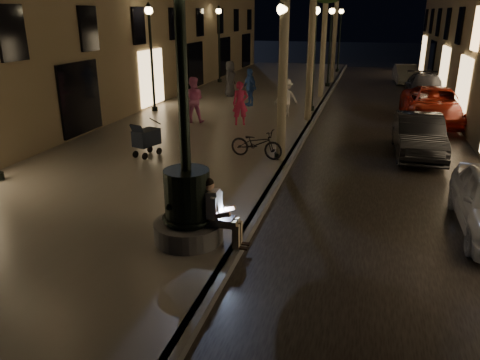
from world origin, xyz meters
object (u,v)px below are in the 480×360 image
(lamp_curb_b, at_px, (315,44))
(stroller, at_px, (146,138))
(pedestrian_white, at_px, (286,98))
(pedestrian_blue, at_px, (250,87))
(car_third, at_px, (434,105))
(pedestrian_red, at_px, (240,103))
(lamp_left_b, at_px, (151,44))
(car_rear, at_px, (426,88))
(bicycle, at_px, (256,144))
(fountain_lamppost, at_px, (187,193))
(lamp_left_c, at_px, (219,34))
(pedestrian_pink, at_px, (193,100))
(lamp_curb_c, at_px, (331,36))
(lamp_curb_a, at_px, (282,60))
(pedestrian_dark, at_px, (230,79))
(lamp_curb_d, at_px, (340,31))
(car_fifth, at_px, (405,74))
(car_second, at_px, (419,136))
(seated_man_laptop, at_px, (217,210))

(lamp_curb_b, bearing_deg, stroller, -115.09)
(pedestrian_white, height_order, pedestrian_blue, pedestrian_blue)
(car_third, xyz_separation_m, pedestrian_red, (-7.80, -3.54, 0.33))
(lamp_left_b, relative_size, car_rear, 0.99)
(bicycle, bearing_deg, fountain_lamppost, -169.99)
(stroller, relative_size, pedestrian_white, 0.74)
(car_third, distance_m, pedestrian_red, 8.57)
(lamp_left_c, xyz_separation_m, car_rear, (12.60, -2.66, -2.53))
(pedestrian_pink, bearing_deg, lamp_left_b, -47.20)
(lamp_curb_c, height_order, pedestrian_red, lamp_curb_c)
(lamp_curb_a, xyz_separation_m, lamp_left_b, (-7.10, 6.00, 0.00))
(lamp_curb_c, height_order, pedestrian_blue, lamp_curb_c)
(stroller, bearing_deg, pedestrian_dark, 110.26)
(car_rear, relative_size, pedestrian_white, 2.95)
(stroller, height_order, pedestrian_pink, pedestrian_pink)
(fountain_lamppost, height_order, pedestrian_white, fountain_lamppost)
(lamp_curb_c, bearing_deg, pedestrian_red, -101.76)
(pedestrian_red, height_order, pedestrian_dark, pedestrian_dark)
(lamp_curb_d, height_order, lamp_left_c, same)
(lamp_curb_d, xyz_separation_m, car_third, (5.36, -16.18, -2.49))
(lamp_curb_b, xyz_separation_m, pedestrian_red, (-2.44, -3.72, -2.15))
(fountain_lamppost, bearing_deg, car_fifth, 78.03)
(lamp_curb_a, distance_m, car_rear, 14.65)
(car_second, xyz_separation_m, pedestrian_pink, (-8.77, 1.93, 0.46))
(lamp_left_c, distance_m, car_fifth, 12.84)
(lamp_curb_b, xyz_separation_m, car_rear, (5.50, 5.34, -2.53))
(lamp_curb_c, distance_m, lamp_curb_d, 8.00)
(car_second, relative_size, pedestrian_dark, 2.19)
(car_fifth, height_order, pedestrian_red, pedestrian_red)
(stroller, xyz_separation_m, pedestrian_blue, (1.03, 9.28, 0.30))
(lamp_left_c, bearing_deg, fountain_lamppost, -73.78)
(lamp_curb_c, bearing_deg, car_rear, -25.82)
(fountain_lamppost, xyz_separation_m, pedestrian_dark, (-4.15, 16.90, -0.06))
(lamp_curb_d, bearing_deg, pedestrian_white, -93.05)
(fountain_lamppost, xyz_separation_m, stroller, (-3.44, 5.15, -0.40))
(lamp_left_c, xyz_separation_m, stroller, (2.96, -16.85, -2.43))
(pedestrian_pink, xyz_separation_m, bicycle, (3.75, -4.27, -0.48))
(fountain_lamppost, distance_m, seated_man_laptop, 0.68)
(lamp_curb_a, height_order, car_second, lamp_curb_a)
(lamp_left_c, bearing_deg, seated_man_laptop, -72.32)
(lamp_left_b, relative_size, pedestrian_pink, 2.55)
(car_third, distance_m, bicycle, 9.95)
(car_third, bearing_deg, lamp_curb_a, -126.65)
(fountain_lamppost, bearing_deg, lamp_left_c, 106.22)
(lamp_curb_c, relative_size, lamp_left_b, 1.00)
(fountain_lamppost, distance_m, pedestrian_dark, 17.40)
(fountain_lamppost, height_order, lamp_left_b, fountain_lamppost)
(pedestrian_red, bearing_deg, bicycle, -89.08)
(lamp_curb_b, distance_m, stroller, 10.07)
(pedestrian_pink, bearing_deg, lamp_curb_c, -123.67)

